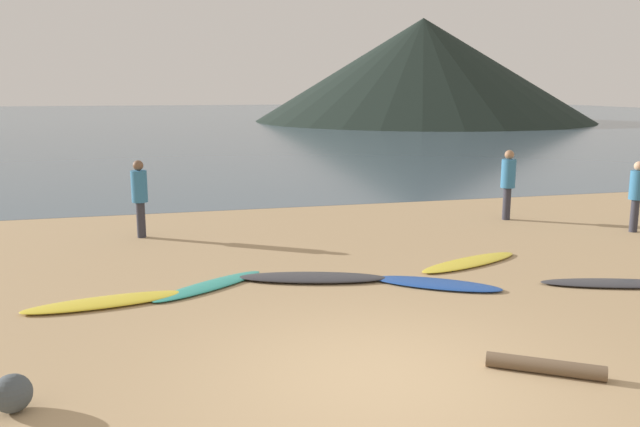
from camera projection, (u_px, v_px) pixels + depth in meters
The scene contains 14 objects.
ground_plane at pixel (249, 215), 16.52m from camera, with size 120.00×120.00×0.20m, color tan.
ocean_water at pixel (177, 119), 64.26m from camera, with size 140.00×100.00×0.01m, color #475B6B.
headland_hill at pixel (422, 70), 59.76m from camera, with size 30.85×30.85×9.27m, color black.
surfboard_0 at pixel (106, 302), 9.39m from camera, with size 2.31×0.55×0.08m, color yellow.
surfboard_1 at pixel (210, 286), 10.20m from camera, with size 2.13×0.46×0.06m, color teal.
surfboard_2 at pixel (312, 277), 10.57m from camera, with size 2.40×0.59×0.10m, color #333338.
surfboard_3 at pixel (437, 284), 10.28m from camera, with size 2.04×0.58×0.07m, color #1E479E.
surfboard_4 at pixel (470, 262), 11.56m from camera, with size 2.30×0.53×0.06m, color yellow.
surfboard_5 at pixel (615, 283), 10.30m from camera, with size 2.33×0.49×0.07m, color #333338.
person_0 at pixel (508, 179), 15.25m from camera, with size 0.33×0.33×1.66m.
person_1 at pixel (140, 192), 13.43m from camera, with size 0.33×0.33×1.62m.
person_2 at pixel (637, 191), 13.95m from camera, with size 0.31×0.31×1.54m.
driftwood_log at pixel (545, 366), 7.12m from camera, with size 0.17×0.17×1.26m, color brown.
beach_rock_near at pixel (12, 393), 6.27m from camera, with size 0.38×0.38×0.38m, color #444C51.
Camera 1 is at (-2.24, -6.15, 3.10)m, focal length 36.40 mm.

